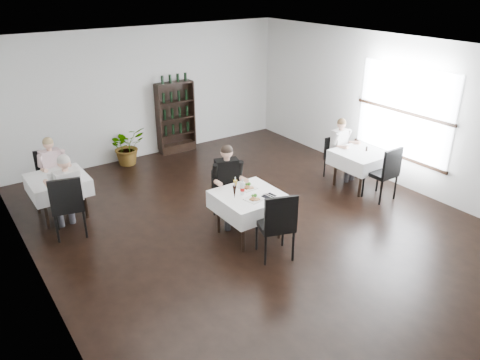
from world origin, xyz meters
The scene contains 24 objects.
room_shell centered at (0.00, 0.00, 1.50)m, with size 9.00×9.00×9.00m.
window_right centered at (3.48, 0.00, 1.50)m, with size 0.06×2.30×1.85m.
wine_shelf centered at (0.60, 4.31, 0.85)m, with size 0.90×0.28×1.75m.
main_table centered at (-0.30, 0.00, 0.62)m, with size 1.03×1.03×0.77m.
left_table centered at (-2.70, 2.50, 0.62)m, with size 0.98×0.98×0.77m.
right_table centered at (2.70, 0.30, 0.62)m, with size 0.98×0.98×0.77m.
potted_tree centered at (-0.73, 4.20, 0.44)m, with size 0.79×0.68×0.88m, color #22541D.
main_chair_far centered at (-0.23, 0.84, 0.51)m, with size 0.43×0.44×0.89m.
main_chair_near centered at (-0.35, -0.81, 0.64)m, with size 0.65×0.66×1.12m.
left_chair_far centered at (-2.68, 3.18, 0.58)m, with size 0.54×0.55×1.02m.
left_chair_near centered at (-2.78, 1.65, 0.63)m, with size 0.61×0.62×1.11m.
right_chair_far centered at (2.65, 0.97, 0.51)m, with size 0.41×0.42×0.89m.
right_chair_near centered at (2.64, -0.37, 0.62)m, with size 0.50×0.51×1.09m.
diner_main centered at (-0.32, 0.59, 0.83)m, with size 0.60×0.64×1.43m.
diner_left_far centered at (-2.63, 3.04, 0.77)m, with size 0.51×0.52×1.33m.
diner_left_near centered at (-2.71, 1.83, 0.83)m, with size 0.56×0.57×1.42m.
diner_right_far centered at (2.74, 0.87, 0.76)m, with size 0.52×0.53×1.31m.
plate_far centered at (-0.18, 0.19, 0.79)m, with size 0.27×0.27×0.08m.
plate_near centered at (-0.35, -0.21, 0.79)m, with size 0.29×0.29×0.08m.
pilsner_dark centered at (-0.58, 0.00, 0.88)m, with size 0.06×0.06×0.27m.
pilsner_lager centered at (-0.47, 0.15, 0.89)m, with size 0.07×0.07×0.29m.
coke_bottle centered at (-0.40, 0.04, 0.88)m, with size 0.07×0.07×0.28m.
napkin_cutlery centered at (-0.08, -0.25, 0.78)m, with size 0.22×0.22×0.02m.
pepper_mill centered at (2.82, 0.28, 0.82)m, with size 0.04×0.04×0.10m, color black.
Camera 1 is at (-4.31, -5.58, 4.10)m, focal length 35.00 mm.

